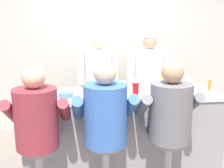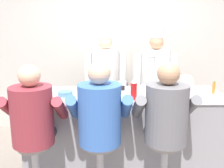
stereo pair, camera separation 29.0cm
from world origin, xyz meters
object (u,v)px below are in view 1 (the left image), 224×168
at_px(cup_stack_steel, 148,71).
at_px(diner_seated_blue, 105,117).
at_px(breakfast_plate, 93,96).
at_px(cereal_bowl, 65,95).
at_px(mustard_bottle_yellow, 161,87).
at_px(water_pitcher_clear, 182,82).
at_px(ketchup_bottle_red, 136,89).
at_px(diner_seated_maroon, 37,121).
at_px(coffee_mug_blue, 103,90).
at_px(cook_in_whites_far, 149,79).
at_px(diner_seated_grey, 169,115).
at_px(cook_in_whites_near, 99,77).
at_px(napkin_dispenser_chrome, 122,87).
at_px(hot_sauce_bottle_orange, 209,85).
at_px(coffee_mug_white, 143,89).

distance_m(cup_stack_steel, diner_seated_blue, 1.07).
xyz_separation_m(breakfast_plate, cereal_bowl, (-0.30, 0.06, 0.01)).
distance_m(mustard_bottle_yellow, water_pitcher_clear, 0.48).
xyz_separation_m(ketchup_bottle_red, diner_seated_maroon, (-1.01, -0.30, -0.21)).
height_order(coffee_mug_blue, cup_stack_steel, cup_stack_steel).
bearing_deg(cereal_bowl, diner_seated_maroon, -117.77).
xyz_separation_m(cup_stack_steel, cook_in_whites_far, (0.17, 0.62, -0.22)).
xyz_separation_m(ketchup_bottle_red, diner_seated_grey, (0.29, -0.30, -0.20)).
distance_m(mustard_bottle_yellow, cook_in_whites_near, 1.46).
height_order(mustard_bottle_yellow, napkin_dispenser_chrome, mustard_bottle_yellow).
bearing_deg(ketchup_bottle_red, breakfast_plate, 167.50).
height_order(coffee_mug_blue, napkin_dispenser_chrome, napkin_dispenser_chrome).
height_order(hot_sauce_bottle_orange, napkin_dispenser_chrome, same).
relative_size(coffee_mug_blue, cook_in_whites_far, 0.07).
distance_m(napkin_dispenser_chrome, diner_seated_blue, 0.63).
bearing_deg(cook_in_whites_near, diner_seated_grey, -70.28).
bearing_deg(coffee_mug_blue, ketchup_bottle_red, -41.40).
bearing_deg(breakfast_plate, diner_seated_maroon, -143.65).
xyz_separation_m(napkin_dispenser_chrome, diner_seated_maroon, (-0.89, -0.56, -0.17)).
bearing_deg(cereal_bowl, cook_in_whites_near, 69.38).
bearing_deg(hot_sauce_bottle_orange, coffee_mug_white, 177.85).
height_order(mustard_bottle_yellow, cereal_bowl, mustard_bottle_yellow).
relative_size(water_pitcher_clear, cup_stack_steel, 0.46).
height_order(diner_seated_blue, diner_seated_grey, diner_seated_blue).
bearing_deg(coffee_mug_blue, napkin_dispenser_chrome, -8.17).
height_order(diner_seated_grey, cook_in_whites_near, cook_in_whites_near).
bearing_deg(coffee_mug_blue, hot_sauce_bottle_orange, -2.63).
xyz_separation_m(ketchup_bottle_red, diner_seated_blue, (-0.36, -0.30, -0.20)).
relative_size(cook_in_whites_near, cook_in_whites_far, 0.99).
xyz_separation_m(coffee_mug_white, diner_seated_grey, (0.14, -0.56, -0.13)).
xyz_separation_m(cup_stack_steel, cook_in_whites_near, (-0.58, 0.85, -0.24)).
distance_m(ketchup_bottle_red, diner_seated_blue, 0.51).
distance_m(cereal_bowl, diner_seated_blue, 0.62).
distance_m(ketchup_bottle_red, cook_in_whites_near, 1.41).
relative_size(water_pitcher_clear, cereal_bowl, 1.11).
bearing_deg(cup_stack_steel, diner_seated_grey, -88.95).
bearing_deg(cook_in_whites_near, diner_seated_maroon, -112.69).
xyz_separation_m(mustard_bottle_yellow, diner_seated_grey, (-0.01, -0.34, -0.20)).
relative_size(diner_seated_grey, cook_in_whites_near, 0.83).
bearing_deg(cook_in_whites_near, mustard_bottle_yellow, -65.34).
bearing_deg(ketchup_bottle_red, hot_sauce_bottle_orange, 13.55).
distance_m(hot_sauce_bottle_orange, breakfast_plate, 1.43).
height_order(ketchup_bottle_red, napkin_dispenser_chrome, ketchup_bottle_red).
relative_size(diner_seated_blue, cook_in_whites_near, 0.84).
bearing_deg(napkin_dispenser_chrome, hot_sauce_bottle_orange, -1.50).
distance_m(hot_sauce_bottle_orange, cook_in_whites_near, 1.71).
xyz_separation_m(cup_stack_steel, diner_seated_maroon, (-1.28, -0.81, -0.30)).
bearing_deg(diner_seated_grey, breakfast_plate, 151.66).
xyz_separation_m(coffee_mug_blue, diner_seated_grey, (0.62, -0.59, -0.13)).
height_order(ketchup_bottle_red, diner_seated_maroon, diner_seated_maroon).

